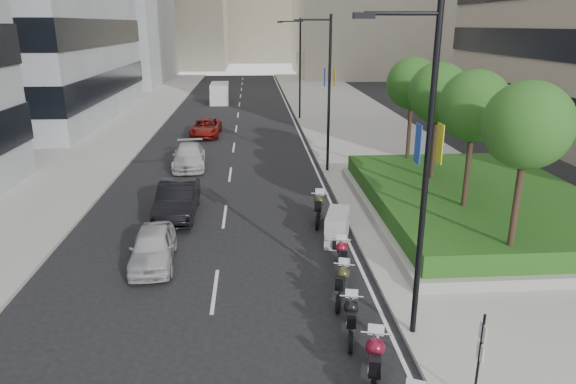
{
  "coord_description": "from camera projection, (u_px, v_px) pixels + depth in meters",
  "views": [
    {
      "loc": [
        -0.13,
        -11.37,
        8.46
      ],
      "look_at": [
        1.26,
        8.3,
        2.0
      ],
      "focal_mm": 32.0,
      "sensor_mm": 36.0,
      "label": 1
    }
  ],
  "objects": [
    {
      "name": "lamp_post_0",
      "position": [
        421.0,
        164.0,
        13.06
      ],
      "size": [
        2.34,
        0.45,
        9.0
      ],
      "color": "black",
      "rests_on": "ground"
    },
    {
      "name": "parking_sign",
      "position": [
        480.0,
        356.0,
        11.39
      ],
      "size": [
        0.06,
        0.32,
        2.5
      ],
      "color": "black",
      "rests_on": "ground"
    },
    {
      "name": "tree_1",
      "position": [
        475.0,
        107.0,
        19.88
      ],
      "size": [
        2.8,
        2.8,
        6.3
      ],
      "color": "#332319",
      "rests_on": "planter"
    },
    {
      "name": "motorcycle_3",
      "position": [
        342.0,
        284.0,
        16.4
      ],
      "size": [
        0.85,
        2.03,
        1.04
      ],
      "rotation": [
        0.0,
        0.0,
        1.27
      ],
      "color": "black",
      "rests_on": "ground"
    },
    {
      "name": "car_a",
      "position": [
        153.0,
        247.0,
        18.86
      ],
      "size": [
        1.85,
        3.99,
        1.32
      ],
      "primitive_type": "imported",
      "rotation": [
        0.0,
        0.0,
        0.07
      ],
      "color": "#AEAEB0",
      "rests_on": "ground"
    },
    {
      "name": "tree_3",
      "position": [
        413.0,
        84.0,
        27.46
      ],
      "size": [
        2.8,
        2.8,
        6.3
      ],
      "color": "#332319",
      "rests_on": "planter"
    },
    {
      "name": "planter",
      "position": [
        476.0,
        211.0,
        23.45
      ],
      "size": [
        10.0,
        14.0,
        0.4
      ],
      "primitive_type": "cube",
      "color": "gray",
      "rests_on": "sidewalk_right"
    },
    {
      "name": "motorcycle_6",
      "position": [
        319.0,
        209.0,
        22.9
      ],
      "size": [
        0.8,
        2.34,
        1.17
      ],
      "rotation": [
        0.0,
        0.0,
        1.37
      ],
      "color": "black",
      "rests_on": "ground"
    },
    {
      "name": "motorcycle_2",
      "position": [
        351.0,
        319.0,
        14.48
      ],
      "size": [
        0.68,
        2.03,
        1.02
      ],
      "rotation": [
        0.0,
        0.0,
        1.39
      ],
      "color": "black",
      "rests_on": "ground"
    },
    {
      "name": "lamp_post_1",
      "position": [
        327.0,
        87.0,
        29.18
      ],
      "size": [
        2.34,
        0.45,
        9.0
      ],
      "color": "black",
      "rests_on": "ground"
    },
    {
      "name": "tree_0",
      "position": [
        528.0,
        126.0,
        16.09
      ],
      "size": [
        2.8,
        2.8,
        6.3
      ],
      "color": "#332319",
      "rests_on": "planter"
    },
    {
      "name": "car_c",
      "position": [
        189.0,
        156.0,
        31.73
      ],
      "size": [
        2.25,
        4.86,
        1.37
      ],
      "primitive_type": "imported",
      "rotation": [
        0.0,
        0.0,
        0.07
      ],
      "color": "#BDBDBF",
      "rests_on": "ground"
    },
    {
      "name": "sidewalk_right",
      "position": [
        363.0,
        131.0,
        42.43
      ],
      "size": [
        10.0,
        100.0,
        0.15
      ],
      "primitive_type": "cube",
      "color": "#9E9B93",
      "rests_on": "ground"
    },
    {
      "name": "lamp_post_2",
      "position": [
        298.0,
        64.0,
        46.24
      ],
      "size": [
        2.34,
        0.45,
        9.0
      ],
      "color": "black",
      "rests_on": "ground"
    },
    {
      "name": "motorcycle_4",
      "position": [
        342.0,
        257.0,
        18.35
      ],
      "size": [
        0.68,
        2.03,
        1.01
      ],
      "rotation": [
        0.0,
        0.0,
        1.47
      ],
      "color": "black",
      "rests_on": "ground"
    },
    {
      "name": "motorcycle_5",
      "position": [
        337.0,
        227.0,
        20.81
      ],
      "size": [
        1.33,
        2.2,
        1.25
      ],
      "rotation": [
        0.0,
        0.0,
        1.31
      ],
      "color": "black",
      "rests_on": "ground"
    },
    {
      "name": "tree_2",
      "position": [
        439.0,
        93.0,
        23.67
      ],
      "size": [
        2.8,
        2.8,
        6.3
      ],
      "color": "#332319",
      "rests_on": "planter"
    },
    {
      "name": "lane_centre",
      "position": [
        236.0,
        133.0,
        41.75
      ],
      "size": [
        0.12,
        100.0,
        0.01
      ],
      "primitive_type": "cube",
      "color": "silver",
      "rests_on": "ground"
    },
    {
      "name": "car_b",
      "position": [
        177.0,
        200.0,
        23.57
      ],
      "size": [
        1.67,
        4.76,
        1.57
      ],
      "primitive_type": "imported",
      "rotation": [
        0.0,
        0.0,
        0.0
      ],
      "color": "black",
      "rests_on": "ground"
    },
    {
      "name": "car_d",
      "position": [
        206.0,
        128.0,
        40.64
      ],
      "size": [
        2.36,
        4.85,
        1.33
      ],
      "primitive_type": "imported",
      "rotation": [
        0.0,
        0.0,
        -0.03
      ],
      "color": "maroon",
      "rests_on": "ground"
    },
    {
      "name": "delivery_van",
      "position": [
        220.0,
        94.0,
        57.54
      ],
      "size": [
        2.06,
        5.18,
        2.16
      ],
      "rotation": [
        0.0,
        0.0,
        0.02
      ],
      "color": "silver",
      "rests_on": "ground"
    },
    {
      "name": "ground",
      "position": [
        262.0,
        364.0,
        13.42
      ],
      "size": [
        160.0,
        160.0,
        0.0
      ],
      "primitive_type": "plane",
      "color": "black",
      "rests_on": "ground"
    },
    {
      "name": "sidewalk_left",
      "position": [
        104.0,
        134.0,
        41.03
      ],
      "size": [
        8.0,
        100.0,
        0.15
      ],
      "primitive_type": "cube",
      "color": "#9E9B93",
      "rests_on": "ground"
    },
    {
      "name": "hedge",
      "position": [
        477.0,
        198.0,
        23.27
      ],
      "size": [
        9.4,
        13.4,
        0.8
      ],
      "primitive_type": "cube",
      "color": "#113D11",
      "rests_on": "planter"
    },
    {
      "name": "lane_edge",
      "position": [
        299.0,
        132.0,
        42.1
      ],
      "size": [
        0.12,
        100.0,
        0.01
      ],
      "primitive_type": "cube",
      "color": "silver",
      "rests_on": "ground"
    },
    {
      "name": "motorcycle_1",
      "position": [
        374.0,
        363.0,
        12.5
      ],
      "size": [
        0.84,
        2.22,
        1.13
      ],
      "rotation": [
        0.0,
        0.0,
        1.32
      ],
      "color": "black",
      "rests_on": "ground"
    }
  ]
}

